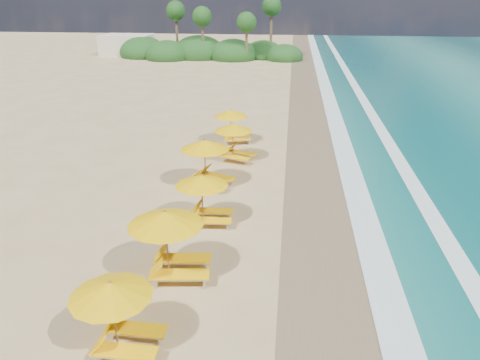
# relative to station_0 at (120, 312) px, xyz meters

# --- Properties ---
(ground) EXTENTS (160.00, 160.00, 0.00)m
(ground) POSITION_rel_station_0_xyz_m (2.17, 9.49, -1.27)
(ground) COLOR tan
(ground) RESTS_ON ground
(wet_sand) EXTENTS (4.00, 160.00, 0.01)m
(wet_sand) POSITION_rel_station_0_xyz_m (6.17, 9.49, -1.26)
(wet_sand) COLOR olive
(wet_sand) RESTS_ON ground
(surf_foam) EXTENTS (4.00, 160.00, 0.01)m
(surf_foam) POSITION_rel_station_0_xyz_m (8.87, 9.49, -1.24)
(surf_foam) COLOR white
(surf_foam) RESTS_ON ground
(station_0) EXTENTS (2.47, 2.29, 2.27)m
(station_0) POSITION_rel_station_0_xyz_m (0.00, 0.00, 0.00)
(station_0) COLOR olive
(station_0) RESTS_ON ground
(station_1) EXTENTS (2.99, 2.82, 2.58)m
(station_1) POSITION_rel_station_0_xyz_m (0.56, 3.56, 0.18)
(station_1) COLOR olive
(station_1) RESTS_ON ground
(station_2) EXTENTS (2.51, 2.35, 2.23)m
(station_2) POSITION_rel_station_0_xyz_m (0.98, 7.52, -0.02)
(station_2) COLOR olive
(station_2) RESTS_ON ground
(station_3) EXTENTS (3.18, 3.13, 2.46)m
(station_3) POSITION_rel_station_0_xyz_m (0.37, 11.40, 0.11)
(station_3) COLOR olive
(station_3) RESTS_ON ground
(station_4) EXTENTS (2.86, 2.80, 2.23)m
(station_4) POSITION_rel_station_0_xyz_m (1.27, 15.18, -0.02)
(station_4) COLOR olive
(station_4) RESTS_ON ground
(station_5) EXTENTS (2.75, 2.66, 2.21)m
(station_5) POSITION_rel_station_0_xyz_m (0.75, 18.42, -0.03)
(station_5) COLOR olive
(station_5) RESTS_ON ground
(treeline) EXTENTS (25.80, 8.80, 9.74)m
(treeline) POSITION_rel_station_0_xyz_m (-7.77, 55.00, -0.27)
(treeline) COLOR #163D14
(treeline) RESTS_ON ground
(beach_building) EXTENTS (7.00, 5.00, 2.80)m
(beach_building) POSITION_rel_station_0_xyz_m (-19.83, 57.49, 0.13)
(beach_building) COLOR beige
(beach_building) RESTS_ON ground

